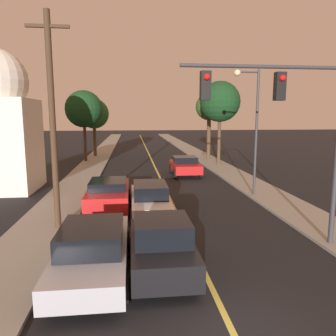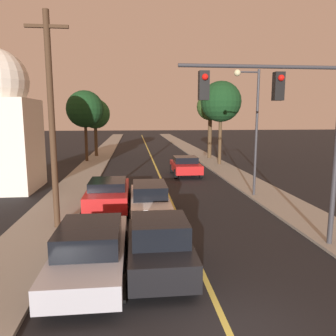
{
  "view_description": "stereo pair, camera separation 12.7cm",
  "coord_description": "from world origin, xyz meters",
  "px_view_note": "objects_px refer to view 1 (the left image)",
  "views": [
    {
      "loc": [
        -2.09,
        -5.84,
        4.59
      ],
      "look_at": [
        0.0,
        12.77,
        1.6
      ],
      "focal_mm": 35.0,
      "sensor_mm": 36.0,
      "label": 1
    },
    {
      "loc": [
        -1.96,
        -5.86,
        4.59
      ],
      "look_at": [
        0.0,
        12.77,
        1.6
      ],
      "focal_mm": 35.0,
      "sensor_mm": 36.0,
      "label": 2
    }
  ],
  "objects_px": {
    "streetlamp_right": "(251,116)",
    "car_near_lane_second": "(150,198)",
    "tree_left_far": "(94,114)",
    "car_outer_lane_second": "(109,194)",
    "tree_left_near": "(84,109)",
    "car_outer_lane_front": "(93,249)",
    "car_far_oncoming": "(185,166)",
    "car_near_lane_front": "(162,246)",
    "utility_pole_left": "(52,119)",
    "tree_right_near": "(220,102)",
    "tree_right_far": "(209,108)",
    "traffic_signal_mast": "(290,114)"
  },
  "relations": [
    {
      "from": "tree_left_near",
      "to": "tree_right_far",
      "type": "distance_m",
      "value": 12.85
    },
    {
      "from": "car_outer_lane_front",
      "to": "tree_left_far",
      "type": "distance_m",
      "value": 28.74
    },
    {
      "from": "car_near_lane_front",
      "to": "tree_right_near",
      "type": "xyz_separation_m",
      "value": [
        7.31,
        20.81,
        5.02
      ]
    },
    {
      "from": "traffic_signal_mast",
      "to": "tree_left_far",
      "type": "distance_m",
      "value": 28.6
    },
    {
      "from": "tree_right_far",
      "to": "tree_right_near",
      "type": "bearing_deg",
      "value": -91.11
    },
    {
      "from": "tree_right_near",
      "to": "car_far_oncoming",
      "type": "bearing_deg",
      "value": -128.82
    },
    {
      "from": "tree_right_far",
      "to": "utility_pole_left",
      "type": "bearing_deg",
      "value": -118.0
    },
    {
      "from": "tree_left_far",
      "to": "tree_left_near",
      "type": "bearing_deg",
      "value": -96.48
    },
    {
      "from": "car_outer_lane_second",
      "to": "tree_right_near",
      "type": "distance_m",
      "value": 17.47
    },
    {
      "from": "tree_left_far",
      "to": "tree_right_far",
      "type": "bearing_deg",
      "value": -14.19
    },
    {
      "from": "car_outer_lane_second",
      "to": "tree_left_far",
      "type": "bearing_deg",
      "value": 97.76
    },
    {
      "from": "car_far_oncoming",
      "to": "tree_left_near",
      "type": "xyz_separation_m",
      "value": [
        -8.68,
        8.38,
        4.45
      ]
    },
    {
      "from": "car_far_oncoming",
      "to": "tree_left_near",
      "type": "bearing_deg",
      "value": -43.97
    },
    {
      "from": "car_outer_lane_second",
      "to": "utility_pole_left",
      "type": "distance_m",
      "value": 4.92
    },
    {
      "from": "car_outer_lane_second",
      "to": "utility_pole_left",
      "type": "bearing_deg",
      "value": -124.24
    },
    {
      "from": "car_near_lane_front",
      "to": "tree_left_near",
      "type": "distance_m",
      "value": 25.16
    },
    {
      "from": "car_near_lane_second",
      "to": "tree_left_near",
      "type": "distance_m",
      "value": 19.59
    },
    {
      "from": "tree_left_near",
      "to": "tree_left_far",
      "type": "height_order",
      "value": "tree_left_near"
    },
    {
      "from": "car_outer_lane_front",
      "to": "car_near_lane_front",
      "type": "bearing_deg",
      "value": -3.17
    },
    {
      "from": "car_near_lane_front",
      "to": "car_outer_lane_front",
      "type": "height_order",
      "value": "car_near_lane_front"
    },
    {
      "from": "car_near_lane_second",
      "to": "tree_left_near",
      "type": "bearing_deg",
      "value": 106.43
    },
    {
      "from": "tree_right_far",
      "to": "streetlamp_right",
      "type": "bearing_deg",
      "value": -95.51
    },
    {
      "from": "car_outer_lane_second",
      "to": "car_far_oncoming",
      "type": "xyz_separation_m",
      "value": [
        5.27,
        8.9,
        -0.04
      ]
    },
    {
      "from": "traffic_signal_mast",
      "to": "tree_left_near",
      "type": "relative_size",
      "value": 0.9
    },
    {
      "from": "traffic_signal_mast",
      "to": "car_outer_lane_front",
      "type": "bearing_deg",
      "value": -168.75
    },
    {
      "from": "car_near_lane_second",
      "to": "tree_left_far",
      "type": "relative_size",
      "value": 0.78
    },
    {
      "from": "car_far_oncoming",
      "to": "streetlamp_right",
      "type": "xyz_separation_m",
      "value": [
        2.51,
        -7.15,
        3.78
      ]
    },
    {
      "from": "car_near_lane_second",
      "to": "streetlamp_right",
      "type": "relative_size",
      "value": 0.71
    },
    {
      "from": "traffic_signal_mast",
      "to": "utility_pole_left",
      "type": "relative_size",
      "value": 0.75
    },
    {
      "from": "streetlamp_right",
      "to": "car_near_lane_second",
      "type": "bearing_deg",
      "value": -154.49
    },
    {
      "from": "car_near_lane_front",
      "to": "car_outer_lane_front",
      "type": "xyz_separation_m",
      "value": [
        -1.98,
        0.11,
        -0.05
      ]
    },
    {
      "from": "utility_pole_left",
      "to": "tree_right_near",
      "type": "xyz_separation_m",
      "value": [
        11.16,
        16.64,
        1.4
      ]
    },
    {
      "from": "car_outer_lane_front",
      "to": "streetlamp_right",
      "type": "bearing_deg",
      "value": 47.68
    },
    {
      "from": "car_far_oncoming",
      "to": "car_outer_lane_second",
      "type": "bearing_deg",
      "value": 59.38
    },
    {
      "from": "car_near_lane_second",
      "to": "tree_right_far",
      "type": "relative_size",
      "value": 0.72
    },
    {
      "from": "car_outer_lane_front",
      "to": "tree_left_far",
      "type": "height_order",
      "value": "tree_left_far"
    },
    {
      "from": "car_outer_lane_second",
      "to": "tree_right_near",
      "type": "height_order",
      "value": "tree_right_near"
    },
    {
      "from": "streetlamp_right",
      "to": "tree_right_near",
      "type": "relative_size",
      "value": 0.91
    },
    {
      "from": "utility_pole_left",
      "to": "tree_left_near",
      "type": "relative_size",
      "value": 1.2
    },
    {
      "from": "car_outer_lane_second",
      "to": "tree_left_near",
      "type": "relative_size",
      "value": 0.66
    },
    {
      "from": "car_far_oncoming",
      "to": "tree_right_near",
      "type": "xyz_separation_m",
      "value": [
        4.03,
        5.0,
        5.08
      ]
    },
    {
      "from": "car_far_oncoming",
      "to": "car_near_lane_front",
      "type": "bearing_deg",
      "value": 78.25
    },
    {
      "from": "car_outer_lane_front",
      "to": "traffic_signal_mast",
      "type": "bearing_deg",
      "value": 11.25
    },
    {
      "from": "car_near_lane_second",
      "to": "streetlamp_right",
      "type": "distance_m",
      "value": 7.45
    },
    {
      "from": "tree_right_near",
      "to": "car_outer_lane_second",
      "type": "bearing_deg",
      "value": -123.76
    },
    {
      "from": "car_near_lane_front",
      "to": "utility_pole_left",
      "type": "distance_m",
      "value": 6.72
    },
    {
      "from": "traffic_signal_mast",
      "to": "tree_right_far",
      "type": "distance_m",
      "value": 24.13
    },
    {
      "from": "car_outer_lane_front",
      "to": "tree_left_near",
      "type": "height_order",
      "value": "tree_left_near"
    },
    {
      "from": "traffic_signal_mast",
      "to": "tree_right_near",
      "type": "bearing_deg",
      "value": 81.42
    },
    {
      "from": "car_outer_lane_second",
      "to": "tree_left_near",
      "type": "xyz_separation_m",
      "value": [
        -3.41,
        17.28,
        4.42
      ]
    }
  ]
}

